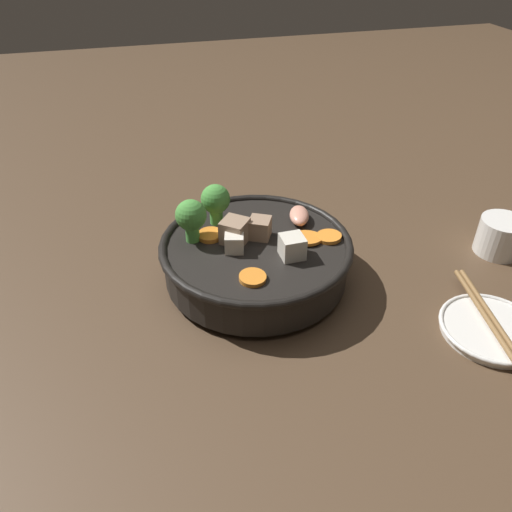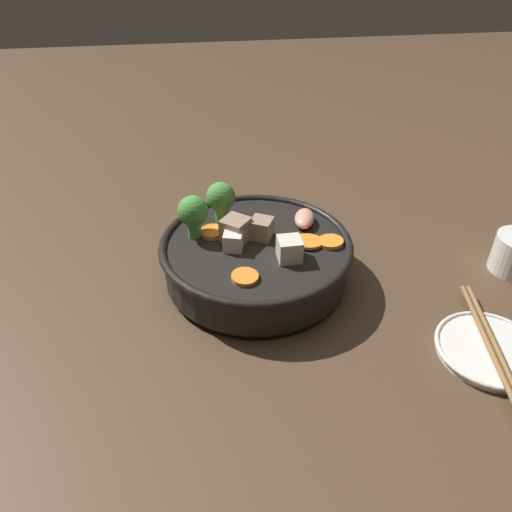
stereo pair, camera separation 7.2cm
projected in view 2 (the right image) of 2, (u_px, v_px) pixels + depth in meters
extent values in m
plane|color=#4C3826|center=(256.00, 279.00, 0.74)|extent=(3.00, 3.00, 0.00)
cylinder|color=black|center=(256.00, 276.00, 0.74)|extent=(0.14, 0.14, 0.01)
cylinder|color=black|center=(256.00, 259.00, 0.72)|extent=(0.26, 0.26, 0.05)
torus|color=black|center=(256.00, 244.00, 0.70)|extent=(0.27, 0.27, 0.01)
cylinder|color=brown|center=(256.00, 252.00, 0.71)|extent=(0.25, 0.25, 0.03)
cylinder|color=orange|center=(331.00, 242.00, 0.70)|extent=(0.05, 0.05, 0.01)
cylinder|color=orange|center=(308.00, 242.00, 0.70)|extent=(0.06, 0.05, 0.01)
cylinder|color=orange|center=(212.00, 232.00, 0.72)|extent=(0.04, 0.04, 0.01)
cylinder|color=orange|center=(245.00, 277.00, 0.64)|extent=(0.05, 0.05, 0.01)
cylinder|color=#59B84C|center=(222.00, 213.00, 0.75)|extent=(0.02, 0.02, 0.03)
sphere|color=#47933D|center=(221.00, 197.00, 0.73)|extent=(0.04, 0.04, 0.04)
cylinder|color=#59B84C|center=(195.00, 228.00, 0.71)|extent=(0.02, 0.02, 0.03)
sphere|color=#47933D|center=(193.00, 211.00, 0.70)|extent=(0.04, 0.04, 0.04)
cube|color=silver|center=(289.00, 249.00, 0.67)|extent=(0.03, 0.03, 0.03)
cube|color=#9E7F66|center=(261.00, 228.00, 0.71)|extent=(0.04, 0.04, 0.03)
cube|color=silver|center=(233.00, 241.00, 0.69)|extent=(0.03, 0.03, 0.03)
cube|color=#9E7F66|center=(236.00, 230.00, 0.70)|extent=(0.05, 0.05, 0.03)
ellipsoid|color=#EA9E84|center=(304.00, 218.00, 0.74)|extent=(0.06, 0.04, 0.02)
cylinder|color=white|center=(489.00, 351.00, 0.62)|extent=(0.13, 0.13, 0.01)
torus|color=white|center=(490.00, 348.00, 0.61)|extent=(0.13, 0.13, 0.01)
cylinder|color=olive|center=(495.00, 344.00, 0.61)|extent=(0.22, 0.05, 0.01)
cylinder|color=olive|center=(488.00, 344.00, 0.61)|extent=(0.22, 0.05, 0.01)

